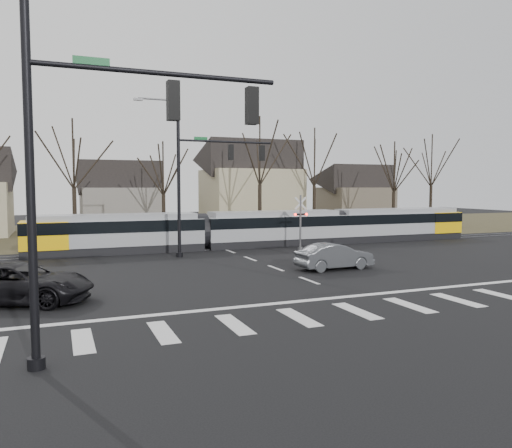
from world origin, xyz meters
name	(u,v)px	position (x,y,z in m)	size (l,w,h in m)	color
ground	(330,288)	(0.00, 0.00, 0.00)	(140.00, 140.00, 0.00)	black
grass_verge	(174,231)	(0.00, 32.00, 0.01)	(140.00, 28.00, 0.01)	#38331E
crosswalk	(384,308)	(0.00, -4.00, 0.01)	(27.00, 2.60, 0.01)	silver
stop_line	(352,296)	(0.00, -1.80, 0.01)	(28.00, 0.35, 0.01)	silver
lane_dashes	(221,248)	(0.00, 16.00, 0.01)	(0.18, 30.00, 0.01)	silver
rail_pair	(222,248)	(0.00, 15.80, 0.03)	(90.00, 1.52, 0.06)	#59595E
tram	(273,227)	(4.22, 16.00, 1.47)	(35.70, 2.65, 2.71)	gray
sedan	(334,256)	(2.91, 4.50, 0.73)	(4.51, 1.79, 1.46)	#434549
suv	(19,283)	(-12.89, 2.06, 0.79)	(6.26, 4.56, 1.58)	black
signal_pole_near_left	(97,143)	(-10.41, -6.00, 5.70)	(9.28, 0.44, 10.20)	black
signal_pole_far	(202,170)	(-2.41, 12.50, 5.70)	(9.28, 0.44, 10.20)	black
rail_crossing_signal	(300,224)	(5.00, 12.79, 1.89)	(1.08, 0.36, 4.00)	#59595B
tree_row	(209,182)	(2.00, 26.00, 5.00)	(59.20, 7.20, 10.00)	black
house_b	(120,193)	(-5.00, 36.00, 3.97)	(8.64, 7.56, 7.65)	slate
house_c	(251,181)	(9.00, 33.00, 5.23)	(10.80, 8.64, 10.10)	tan
house_d	(354,192)	(24.00, 35.00, 3.97)	(8.64, 7.56, 7.65)	brown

